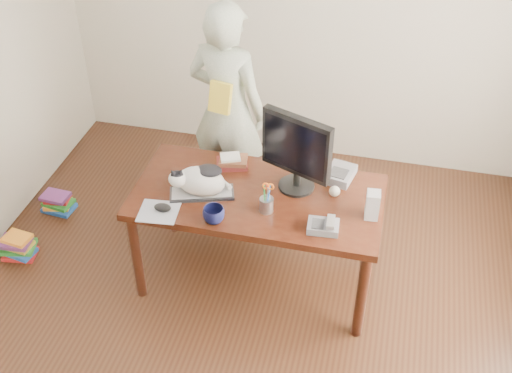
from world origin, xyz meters
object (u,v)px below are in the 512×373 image
(cat, at_px, (199,180))
(book_pile_b, at_px, (58,202))
(mouse, at_px, (163,207))
(pen_cup, at_px, (267,203))
(calculator, at_px, (340,174))
(coffee_mug, at_px, (214,215))
(phone, at_px, (324,226))
(keyboard, at_px, (202,193))
(baseball, at_px, (335,191))
(desk, at_px, (261,204))
(person, at_px, (228,110))
(speaker, at_px, (373,205))
(monitor, at_px, (296,150))
(book_pile_a, at_px, (18,247))
(book_stack, at_px, (232,162))

(cat, distance_m, book_pile_b, 1.64)
(mouse, bearing_deg, pen_cup, 7.52)
(calculator, bearing_deg, coffee_mug, -126.18)
(cat, xyz_separation_m, phone, (0.82, -0.14, -0.09))
(pen_cup, distance_m, book_pile_b, 2.02)
(keyboard, height_order, book_pile_b, keyboard)
(book_pile_b, bearing_deg, baseball, -6.53)
(cat, bearing_deg, desk, 7.48)
(cat, bearing_deg, baseball, -5.30)
(baseball, distance_m, person, 1.14)
(cat, distance_m, coffee_mug, 0.29)
(keyboard, xyz_separation_m, speaker, (1.07, 0.04, 0.08))
(monitor, bearing_deg, coffee_mug, -111.51)
(keyboard, relative_size, monitor, 0.80)
(mouse, bearing_deg, baseball, 15.50)
(calculator, bearing_deg, monitor, -134.26)
(calculator, relative_size, book_pile_a, 0.94)
(book_stack, xyz_separation_m, book_pile_b, (-1.48, 0.09, -0.71))
(phone, bearing_deg, book_stack, 140.49)
(speaker, distance_m, baseball, 0.29)
(monitor, bearing_deg, pen_cup, -93.79)
(coffee_mug, bearing_deg, monitor, 46.19)
(mouse, height_order, book_pile_b, mouse)
(calculator, bearing_deg, baseball, -80.77)
(desk, relative_size, book_pile_b, 6.20)
(phone, relative_size, book_pile_b, 0.76)
(mouse, xyz_separation_m, calculator, (1.02, 0.59, 0.01))
(keyboard, distance_m, phone, 0.82)
(book_stack, relative_size, calculator, 0.95)
(baseball, height_order, calculator, baseball)
(desk, height_order, coffee_mug, coffee_mug)
(keyboard, relative_size, mouse, 3.75)
(speaker, distance_m, book_pile_b, 2.60)
(cat, height_order, pen_cup, cat)
(book_pile_b, bearing_deg, keyboard, -17.71)
(mouse, height_order, phone, phone)
(keyboard, relative_size, phone, 2.22)
(cat, height_order, speaker, cat)
(pen_cup, distance_m, person, 1.07)
(phone, bearing_deg, coffee_mug, -176.94)
(monitor, distance_m, baseball, 0.37)
(monitor, height_order, person, person)
(coffee_mug, bearing_deg, phone, 7.09)
(coffee_mug, bearing_deg, speaker, 16.25)
(coffee_mug, distance_m, book_stack, 0.58)
(keyboard, relative_size, pen_cup, 1.98)
(cat, height_order, mouse, cat)
(keyboard, relative_size, book_pile_b, 1.69)
(keyboard, height_order, book_pile_a, keyboard)
(baseball, bearing_deg, mouse, -158.71)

